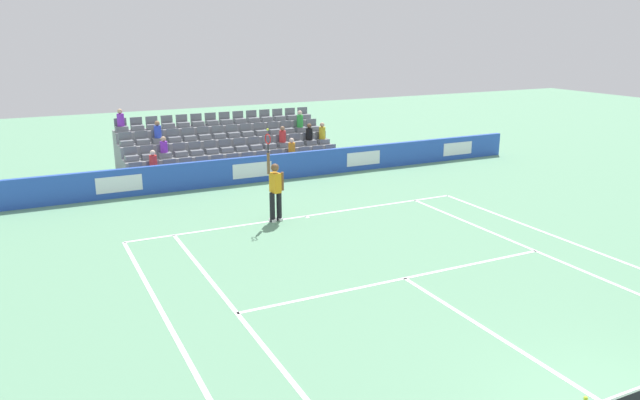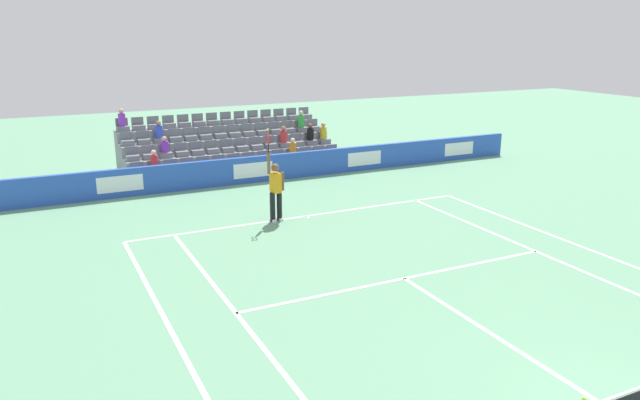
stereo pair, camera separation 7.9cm
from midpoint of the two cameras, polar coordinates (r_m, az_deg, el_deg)
name	(u,v)px [view 1 (the left image)]	position (r m, az deg, el deg)	size (l,w,h in m)	color
line_baseline	(306,216)	(18.99, -1.47, -1.51)	(10.97, 0.10, 0.01)	white
line_service	(405,278)	(14.49, 7.78, -7.27)	(8.23, 0.10, 0.01)	white
line_centre_service	(500,338)	(12.24, 16.33, -12.30)	(0.10, 6.40, 0.01)	white
line_singles_sideline_left	(244,322)	(12.43, -7.27, -11.30)	(0.10, 11.89, 0.01)	white
line_singles_sideline_right	(549,256)	(16.72, 20.51, -4.97)	(0.10, 11.89, 0.01)	white
line_doubles_sideline_left	(176,337)	(12.12, -13.54, -12.39)	(0.10, 11.89, 0.01)	white
line_doubles_sideline_right	(587,248)	(17.71, 23.58, -4.16)	(0.10, 11.89, 0.01)	white
line_centre_mark	(307,217)	(18.90, -1.34, -1.59)	(0.10, 0.20, 0.01)	white
sponsor_barrier	(251,170)	(23.22, -6.53, 2.85)	(24.22, 0.22, 1.00)	blue
tennis_player	(275,189)	(18.30, -4.34, 1.00)	(0.53, 0.39, 2.85)	black
stadium_stand	(227,151)	(25.91, -8.77, 4.51)	(8.68, 3.80, 2.57)	gray
loose_tennis_ball	(586,398)	(10.88, 23.41, -16.65)	(0.07, 0.07, 0.07)	#D1E533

